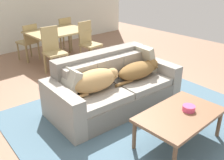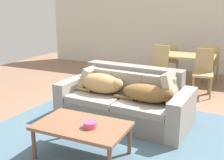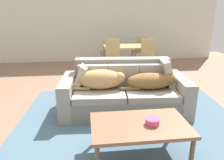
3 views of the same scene
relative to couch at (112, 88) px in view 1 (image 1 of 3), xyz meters
name	(u,v)px [view 1 (image 1 of 3)]	position (x,y,z in m)	size (l,w,h in m)	color
ground_plane	(109,109)	(-0.13, -0.06, -0.32)	(10.00, 10.00, 0.00)	#906C54
area_rug	(148,124)	(0.00, -0.77, -0.31)	(3.43, 3.38, 0.01)	slate
couch	(112,88)	(0.00, 0.00, 0.00)	(2.13, 1.11, 0.84)	gray
dog_on_left_cushion	(96,80)	(-0.39, -0.07, 0.27)	(0.90, 0.41, 0.32)	tan
dog_on_right_cushion	(139,70)	(0.43, -0.17, 0.24)	(0.91, 0.40, 0.27)	brown
throw_pillow_by_left_arm	(69,82)	(-0.73, 0.11, 0.28)	(0.11, 0.39, 0.39)	#B2AD9B
throw_pillow_by_right_arm	(144,58)	(0.74, 0.00, 0.32)	(0.11, 0.47, 0.47)	#ABA791
coffee_table	(180,117)	(-0.04, -1.28, 0.07)	(1.10, 0.68, 0.43)	brown
bowl_on_coffee_table	(189,108)	(0.09, -1.31, 0.15)	(0.16, 0.16, 0.07)	#EA4C7F
dining_table	(57,33)	(0.50, 2.42, 0.36)	(1.29, 0.95, 0.74)	tan
dining_chair_near_left	(53,49)	(0.04, 1.84, 0.22)	(0.43, 0.43, 0.98)	tan
dining_chair_near_right	(88,41)	(0.97, 1.86, 0.21)	(0.43, 0.43, 0.96)	tan
dining_chair_far_left	(29,40)	(0.04, 2.94, 0.18)	(0.45, 0.45, 0.87)	tan
dining_chair_far_right	(63,33)	(1.01, 2.98, 0.19)	(0.43, 0.43, 0.90)	tan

